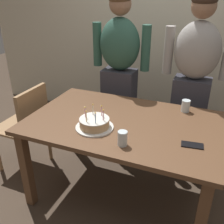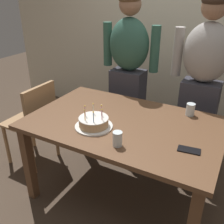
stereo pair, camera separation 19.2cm
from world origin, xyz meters
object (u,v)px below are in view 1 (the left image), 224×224
object	(u,v)px
person_man_bearded	(119,74)
dining_chair	(27,123)
water_glass_far	(122,138)
birthday_cake	(94,124)
water_glass_near	(186,106)
cell_phone	(192,145)
person_woman_cardigan	(193,83)

from	to	relation	value
person_man_bearded	dining_chair	world-z (taller)	person_man_bearded
water_glass_far	dining_chair	distance (m)	1.18
birthday_cake	water_glass_near	bearing A→B (deg)	43.05
cell_phone	birthday_cake	bearing A→B (deg)	175.52
cell_phone	person_woman_cardigan	world-z (taller)	person_woman_cardigan
person_woman_cardigan	birthday_cake	bearing A→B (deg)	57.04
birthday_cake	water_glass_near	xyz separation A→B (m)	(0.59, 0.55, 0.01)
birthday_cake	person_woman_cardigan	size ratio (longest dim) A/B	0.17
water_glass_far	cell_phone	xyz separation A→B (m)	(0.43, 0.17, -0.05)
water_glass_far	dining_chair	xyz separation A→B (m)	(-1.10, 0.33, -0.28)
water_glass_near	person_woman_cardigan	distance (m)	0.37
cell_phone	water_glass_near	bearing A→B (deg)	95.75
person_man_bearded	dining_chair	distance (m)	1.05
water_glass_near	person_man_bearded	xyz separation A→B (m)	(-0.74, 0.36, 0.08)
water_glass_near	dining_chair	world-z (taller)	dining_chair
person_man_bearded	cell_phone	bearing A→B (deg)	134.29
cell_phone	person_woman_cardigan	size ratio (longest dim) A/B	0.09
water_glass_far	person_woman_cardigan	xyz separation A→B (m)	(0.32, 1.05, 0.08)
person_woman_cardigan	dining_chair	size ratio (longest dim) A/B	1.90
cell_phone	person_woman_cardigan	xyz separation A→B (m)	(-0.11, 0.88, 0.13)
cell_phone	water_glass_far	bearing A→B (deg)	-165.87
water_glass_near	person_woman_cardigan	bearing A→B (deg)	89.38
birthday_cake	dining_chair	bearing A→B (deg)	166.81
cell_phone	person_man_bearded	size ratio (longest dim) A/B	0.09
cell_phone	dining_chair	distance (m)	1.55
birthday_cake	cell_phone	distance (m)	0.71
person_woman_cardigan	cell_phone	bearing A→B (deg)	97.45
birthday_cake	person_woman_cardigan	distance (m)	1.09
water_glass_far	person_man_bearded	distance (m)	1.13
birthday_cake	dining_chair	distance (m)	0.89
water_glass_near	dining_chair	xyz separation A→B (m)	(-1.41, -0.36, -0.27)
birthday_cake	water_glass_near	size ratio (longest dim) A/B	2.81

